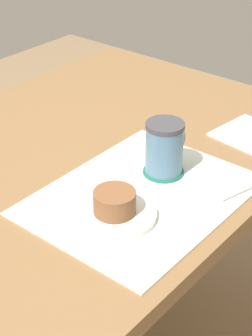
% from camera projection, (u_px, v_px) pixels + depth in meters
% --- Properties ---
extents(dining_table, '(1.18, 0.80, 0.74)m').
position_uv_depth(dining_table, '(78.00, 188.00, 1.27)').
color(dining_table, brown).
rests_on(dining_table, ground_plane).
extents(placemat, '(0.43, 0.33, 0.00)m').
position_uv_depth(placemat, '(142.00, 196.00, 1.10)').
color(placemat, silver).
rests_on(placemat, dining_table).
extents(pastry_plate, '(0.16, 0.16, 0.01)m').
position_uv_depth(pastry_plate, '(115.00, 214.00, 1.03)').
color(pastry_plate, silver).
rests_on(pastry_plate, placemat).
extents(pastry, '(0.08, 0.08, 0.04)m').
position_uv_depth(pastry, '(115.00, 202.00, 1.02)').
color(pastry, brown).
rests_on(pastry, pastry_plate).
extents(coffee_coaster, '(0.09, 0.09, 0.00)m').
position_uv_depth(coffee_coaster, '(163.00, 172.00, 1.17)').
color(coffee_coaster, '#196B4C').
rests_on(coffee_coaster, placemat).
extents(coffee_mug, '(0.11, 0.08, 0.11)m').
position_uv_depth(coffee_mug, '(165.00, 147.00, 1.14)').
color(coffee_mug, slate).
rests_on(coffee_mug, coffee_coaster).
extents(teaspoon, '(0.13, 0.04, 0.01)m').
position_uv_depth(teaspoon, '(246.00, 188.00, 1.11)').
color(teaspoon, silver).
rests_on(teaspoon, placemat).
extents(paper_napkin, '(0.17, 0.17, 0.00)m').
position_uv_depth(paper_napkin, '(252.00, 135.00, 1.31)').
color(paper_napkin, white).
rests_on(paper_napkin, dining_table).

